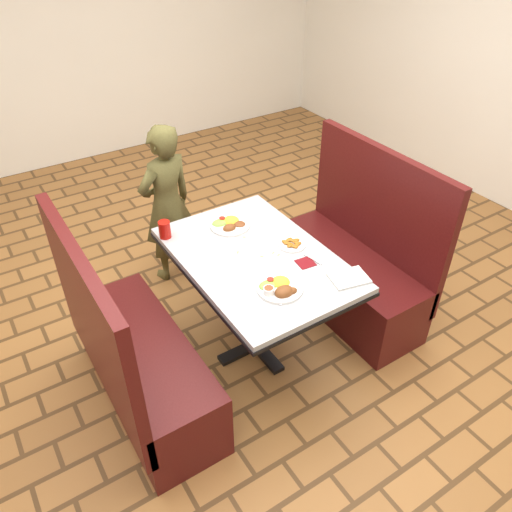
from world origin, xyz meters
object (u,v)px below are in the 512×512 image
at_px(booth_bench_left, 137,362).
at_px(plantain_plate, 292,244).
at_px(dining_table, 256,269).
at_px(far_dinner_plate, 229,223).
at_px(near_dinner_plate, 280,286).
at_px(diner_person, 167,205).
at_px(booth_bench_right, 352,268).
at_px(red_tumbler, 165,230).

xyz_separation_m(booth_bench_left, plantain_plate, (1.04, -0.03, 0.43)).
relative_size(dining_table, far_dinner_plate, 4.81).
bearing_deg(near_dinner_plate, diner_person, 91.93).
xyz_separation_m(booth_bench_right, near_dinner_plate, (-0.86, -0.32, 0.45)).
relative_size(booth_bench_left, plantain_plate, 7.30).
height_order(plantain_plate, red_tumbler, red_tumbler).
relative_size(diner_person, red_tumbler, 11.25).
bearing_deg(dining_table, far_dinner_plate, 84.77).
distance_m(dining_table, diner_person, 1.04).
height_order(booth_bench_right, near_dinner_plate, booth_bench_right).
bearing_deg(plantain_plate, booth_bench_right, 2.71).
relative_size(booth_bench_right, red_tumbler, 11.02).
bearing_deg(red_tumbler, plantain_plate, -39.48).
height_order(dining_table, diner_person, diner_person).
height_order(diner_person, red_tumbler, diner_person).
xyz_separation_m(booth_bench_right, red_tumbler, (-1.16, 0.47, 0.48)).
relative_size(booth_bench_right, far_dinner_plate, 4.76).
height_order(booth_bench_right, red_tumbler, booth_bench_right).
height_order(booth_bench_left, far_dinner_plate, booth_bench_left).
bearing_deg(booth_bench_left, far_dinner_plate, 23.56).
xyz_separation_m(near_dinner_plate, plantain_plate, (0.30, 0.30, -0.02)).
relative_size(plantain_plate, red_tumbler, 1.51).
xyz_separation_m(dining_table, booth_bench_right, (0.80, 0.00, -0.32)).
bearing_deg(booth_bench_left, diner_person, 56.22).
distance_m(dining_table, booth_bench_left, 0.86).
bearing_deg(booth_bench_left, plantain_plate, -1.46).
bearing_deg(far_dinner_plate, red_tumbler, 165.19).
height_order(booth_bench_right, diner_person, diner_person).
bearing_deg(booth_bench_right, red_tumbler, 158.06).
bearing_deg(diner_person, booth_bench_right, 117.40).
distance_m(dining_table, far_dinner_plate, 0.38).
height_order(dining_table, booth_bench_right, booth_bench_right).
bearing_deg(far_dinner_plate, booth_bench_right, -25.35).
bearing_deg(red_tumbler, booth_bench_right, -21.94).
bearing_deg(dining_table, red_tumbler, 127.66).
height_order(near_dinner_plate, plantain_plate, near_dinner_plate).
relative_size(booth_bench_right, plantain_plate, 7.30).
relative_size(booth_bench_left, booth_bench_right, 1.00).
bearing_deg(far_dinner_plate, booth_bench_left, -156.44).
distance_m(diner_person, plantain_plate, 1.13).
distance_m(dining_table, booth_bench_right, 0.86).
xyz_separation_m(diner_person, far_dinner_plate, (0.14, -0.67, 0.16)).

